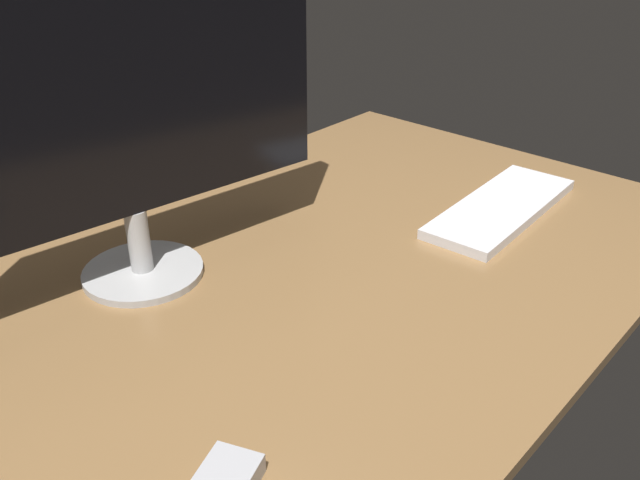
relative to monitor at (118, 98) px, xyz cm
name	(u,v)px	position (x,y,z in cm)	size (l,w,h in cm)	color
desk	(302,282)	(15.77, -18.35, -28.59)	(140.00, 84.00, 2.00)	olive
monitor	(118,98)	(0.00, 0.00, 0.00)	(62.82, 18.11, 48.04)	#BCBCBC
keyboard	(501,208)	(55.70, -29.94, -26.71)	(36.18, 12.71, 1.77)	white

